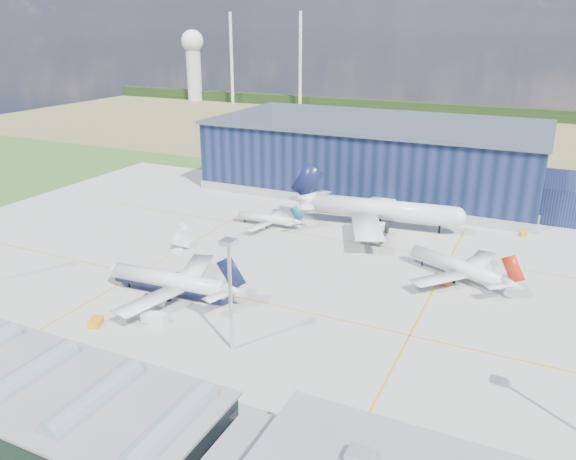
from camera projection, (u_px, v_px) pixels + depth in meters
The scene contains 21 objects.
ground at pixel (260, 281), 139.00m from camera, with size 600.00×600.00×0.00m, color #2C5720.
apron at pixel (278, 266), 147.48m from camera, with size 220.00×160.00×0.08m.
farmland at pixel (438, 135), 325.70m from camera, with size 600.00×220.00×0.01m, color olive.
treeline at pixel (462, 110), 392.23m from camera, with size 600.00×8.00×8.00m, color black.
horizon_dressing at pixel (222, 59), 454.36m from camera, with size 440.20×18.00×70.00m.
hangar at pixel (383, 159), 214.35m from camera, with size 145.00×62.00×26.10m.
glass_concourse at pixel (46, 397), 89.42m from camera, with size 78.00×23.00×8.60m.
light_mast_center at pixel (230, 278), 104.23m from camera, with size 2.60×2.60×23.00m.
airliner_navy at pixel (169, 272), 129.36m from camera, with size 37.28×36.46×12.15m, color silver, non-canonical shape.
airliner_red at pixel (457, 259), 138.24m from camera, with size 32.88×32.16×10.72m, color silver, non-canonical shape.
airliner_widebody at pixel (383, 200), 172.66m from camera, with size 56.30×55.07×18.36m, color silver, non-canonical shape.
airliner_regional at pixel (266, 214), 175.80m from camera, with size 23.98×23.46×7.82m, color silver, non-canonical shape.
gse_tug_a at pixel (96, 322), 118.08m from camera, with size 2.26×3.70×1.54m, color orange.
gse_tug_b at pixel (168, 381), 98.73m from camera, with size 2.02×3.03×1.31m, color orange.
gse_van_a at pixel (154, 318), 118.83m from camera, with size 2.31×5.29×2.31m, color silver.
gse_van_b at pixel (482, 266), 144.62m from camera, with size 2.38×5.19×2.38m, color silver.
gse_tug_c at pixel (523, 234), 168.54m from camera, with size 1.80×2.88×1.26m, color orange.
gse_cart_b at pixel (182, 227), 174.53m from camera, with size 2.12×3.17×1.38m, color silver.
airstair at pixel (183, 244), 158.12m from camera, with size 2.04×5.11×3.27m, color silver.
car_a at pixel (343, 418), 89.38m from camera, with size 1.47×3.66×1.25m, color #99999E.
car_b at pixel (334, 450), 82.72m from camera, with size 1.15×3.30×1.09m, color #99999E.
Camera 1 is at (60.56, -111.07, 59.37)m, focal length 35.00 mm.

